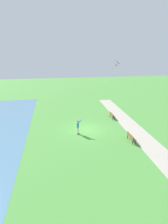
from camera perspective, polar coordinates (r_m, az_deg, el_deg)
name	(u,v)px	position (r m, az deg, el deg)	size (l,w,h in m)	color
ground_plane	(86,130)	(19.49, 0.82, -6.58)	(120.00, 120.00, 0.00)	#4C8E3D
walkway_path	(137,132)	(19.95, 19.00, -7.03)	(2.40, 32.00, 0.02)	#ADA393
person_kite_flyer	(78,126)	(18.05, -2.20, -5.09)	(0.63, 0.51, 1.83)	#232328
flying_kite	(114,64)	(16.77, 11.01, 16.96)	(3.73, 1.39, 6.50)	purple
park_bench_near_walkway	(112,115)	(23.46, 10.28, -1.08)	(0.59, 1.54, 0.88)	brown
park_bench_far_walkway	(131,137)	(17.44, 16.96, -8.78)	(0.59, 1.54, 0.88)	brown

